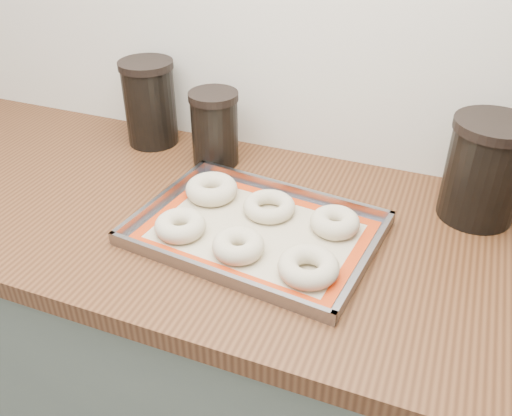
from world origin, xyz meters
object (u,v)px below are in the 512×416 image
at_px(bagel_back_mid, 269,206).
at_px(bagel_back_right, 335,222).
at_px(baking_tray, 256,230).
at_px(bagel_front_right, 308,267).
at_px(bagel_back_left, 212,189).
at_px(canister_mid, 215,128).
at_px(bagel_front_left, 180,226).
at_px(canister_right, 485,170).
at_px(bagel_front_mid, 238,246).
at_px(canister_left, 150,103).

distance_m(bagel_back_mid, bagel_back_right, 0.14).
bearing_deg(bagel_back_mid, bagel_back_right, -3.93).
xyz_separation_m(baking_tray, bagel_front_right, (0.13, -0.09, 0.02)).
distance_m(bagel_back_left, bagel_back_mid, 0.14).
bearing_deg(canister_mid, bagel_front_left, -77.94).
height_order(bagel_back_mid, canister_right, canister_right).
relative_size(bagel_front_left, bagel_back_mid, 0.93).
bearing_deg(bagel_front_mid, bagel_front_right, -4.51).
height_order(bagel_front_right, canister_right, canister_right).
bearing_deg(bagel_back_left, canister_mid, 112.02).
bearing_deg(canister_left, baking_tray, -35.34).
relative_size(bagel_back_left, bagel_back_mid, 1.04).
bearing_deg(canister_right, baking_tray, -150.18).
distance_m(baking_tray, bagel_front_left, 0.15).
bearing_deg(canister_left, bagel_back_mid, -27.85).
xyz_separation_m(baking_tray, bagel_front_mid, (-0.00, -0.08, 0.02)).
height_order(bagel_back_right, canister_mid, canister_mid).
relative_size(bagel_front_left, canister_right, 0.47).
distance_m(bagel_back_mid, canister_left, 0.46).
xyz_separation_m(bagel_back_left, bagel_back_mid, (0.14, -0.01, -0.00)).
bearing_deg(bagel_back_left, bagel_back_right, -4.69).
height_order(baking_tray, bagel_back_left, bagel_back_left).
relative_size(bagel_front_left, canister_mid, 0.56).
height_order(baking_tray, bagel_front_left, bagel_front_left).
height_order(bagel_front_left, canister_mid, canister_mid).
height_order(bagel_front_right, canister_mid, canister_mid).
bearing_deg(bagel_front_left, bagel_back_mid, 43.77).
bearing_deg(canister_mid, bagel_front_mid, -58.51).
bearing_deg(canister_right, bagel_back_right, -146.84).
height_order(bagel_front_mid, bagel_back_left, bagel_back_left).
xyz_separation_m(bagel_back_mid, canister_mid, (-0.20, 0.17, 0.07)).
relative_size(bagel_front_right, bagel_back_right, 1.12).
height_order(bagel_front_right, canister_left, canister_left).
relative_size(baking_tray, bagel_front_mid, 5.06).
xyz_separation_m(baking_tray, bagel_back_right, (0.14, 0.06, 0.02)).
height_order(bagel_back_left, bagel_back_mid, bagel_back_left).
distance_m(bagel_front_right, canister_left, 0.65).
xyz_separation_m(bagel_back_mid, canister_left, (-0.40, 0.21, 0.09)).
distance_m(baking_tray, bagel_back_mid, 0.07).
bearing_deg(canister_right, bagel_back_mid, -158.46).
distance_m(bagel_front_left, canister_left, 0.44).
distance_m(bagel_front_left, canister_right, 0.61).
bearing_deg(bagel_front_mid, bagel_back_right, 43.35).
bearing_deg(bagel_front_right, baking_tray, 146.52).
xyz_separation_m(bagel_front_right, canister_right, (0.26, 0.32, 0.08)).
bearing_deg(bagel_back_right, canister_left, 157.81).
bearing_deg(bagel_front_left, bagel_front_mid, -7.87).
bearing_deg(canister_mid, bagel_front_right, -44.63).
xyz_separation_m(bagel_front_mid, bagel_front_right, (0.14, -0.01, -0.00)).
distance_m(bagel_front_left, bagel_back_right, 0.30).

